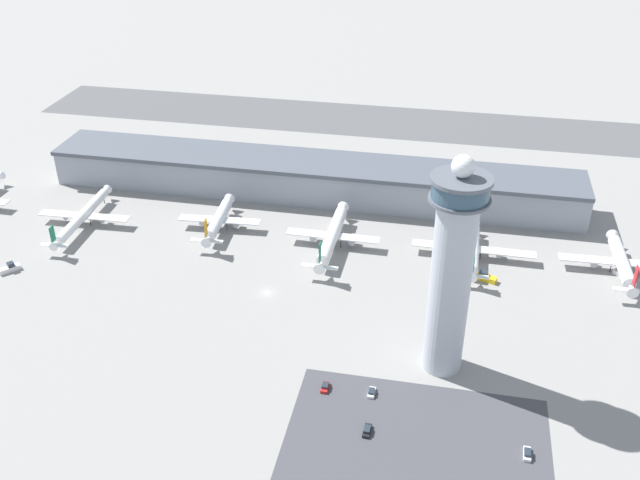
# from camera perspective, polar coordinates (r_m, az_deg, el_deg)

# --- Properties ---
(ground_plane) EXTENTS (1000.00, 1000.00, 0.00)m
(ground_plane) POSITION_cam_1_polar(r_m,az_deg,el_deg) (228.87, -4.29, -4.22)
(ground_plane) COLOR gray
(terminal_building) EXTENTS (209.88, 25.00, 15.13)m
(terminal_building) POSITION_cam_1_polar(r_m,az_deg,el_deg) (283.89, -0.66, 4.98)
(terminal_building) COLOR #9399A3
(terminal_building) RESTS_ON ground
(runway_strip) EXTENTS (314.82, 44.00, 0.01)m
(runway_strip) POSITION_cam_1_polar(r_m,az_deg,el_deg) (365.40, 2.21, 9.66)
(runway_strip) COLOR #515154
(runway_strip) RESTS_ON ground
(control_tower) EXTENTS (15.23, 15.23, 63.22)m
(control_tower) POSITION_cam_1_polar(r_m,az_deg,el_deg) (184.58, 10.49, -2.32)
(control_tower) COLOR #ADB2BC
(control_tower) RESTS_ON ground
(parking_lot_surface) EXTENTS (64.00, 40.00, 0.01)m
(parking_lot_surface) POSITION_cam_1_polar(r_m,az_deg,el_deg) (182.00, 7.78, -15.51)
(parking_lot_surface) COLOR #424247
(parking_lot_surface) RESTS_ON ground
(airplane_gate_bravo) EXTENTS (34.74, 45.67, 11.52)m
(airplane_gate_bravo) POSITION_cam_1_polar(r_m,az_deg,el_deg) (277.74, -18.45, 1.84)
(airplane_gate_bravo) COLOR white
(airplane_gate_bravo) RESTS_ON ground
(airplane_gate_charlie) EXTENTS (30.44, 34.39, 13.10)m
(airplane_gate_charlie) POSITION_cam_1_polar(r_m,az_deg,el_deg) (263.07, -8.11, 1.63)
(airplane_gate_charlie) COLOR silver
(airplane_gate_charlie) RESTS_ON ground
(airplane_gate_delta) EXTENTS (33.13, 44.48, 13.86)m
(airplane_gate_delta) POSITION_cam_1_polar(r_m,az_deg,el_deg) (249.75, 0.99, 0.35)
(airplane_gate_delta) COLOR white
(airplane_gate_delta) RESTS_ON ground
(airplane_gate_echo) EXTENTS (41.95, 37.03, 11.78)m
(airplane_gate_echo) POSITION_cam_1_polar(r_m,az_deg,el_deg) (249.02, 12.18, -0.70)
(airplane_gate_echo) COLOR white
(airplane_gate_echo) RESTS_ON ground
(airplane_gate_foxtrot) EXTENTS (40.00, 36.65, 13.17)m
(airplane_gate_foxtrot) POSITION_cam_1_polar(r_m,az_deg,el_deg) (255.90, 22.98, -1.63)
(airplane_gate_foxtrot) COLOR white
(airplane_gate_foxtrot) RESTS_ON ground
(service_truck_catering) EXTENTS (6.35, 6.85, 3.04)m
(service_truck_catering) POSITION_cam_1_polar(r_m,az_deg,el_deg) (259.88, -23.58, -2.09)
(service_truck_catering) COLOR black
(service_truck_catering) RESTS_ON ground
(service_truck_fuel) EXTENTS (7.90, 5.03, 3.16)m
(service_truck_fuel) POSITION_cam_1_polar(r_m,az_deg,el_deg) (239.85, 13.05, -2.91)
(service_truck_fuel) COLOR black
(service_truck_fuel) RESTS_ON ground
(service_truck_baggage) EXTENTS (7.51, 6.25, 2.74)m
(service_truck_baggage) POSITION_cam_1_polar(r_m,az_deg,el_deg) (255.89, 23.17, -2.55)
(service_truck_baggage) COLOR black
(service_truck_baggage) RESTS_ON ground
(car_black_suv) EXTENTS (1.98, 4.57, 1.45)m
(car_black_suv) POSITION_cam_1_polar(r_m,az_deg,el_deg) (182.04, 3.79, -14.96)
(car_black_suv) COLOR black
(car_black_suv) RESTS_ON ground
(car_navy_sedan) EXTENTS (1.88, 4.47, 1.56)m
(car_navy_sedan) POSITION_cam_1_polar(r_m,az_deg,el_deg) (183.18, 16.25, -16.10)
(car_navy_sedan) COLOR black
(car_navy_sedan) RESTS_ON ground
(car_green_van) EXTENTS (1.92, 4.18, 1.46)m
(car_green_van) POSITION_cam_1_polar(r_m,az_deg,el_deg) (192.94, 0.42, -11.68)
(car_green_van) COLOR black
(car_green_van) RESTS_ON ground
(car_grey_coupe) EXTENTS (1.81, 4.07, 1.38)m
(car_grey_coupe) POSITION_cam_1_polar(r_m,az_deg,el_deg) (191.94, 4.15, -12.06)
(car_grey_coupe) COLOR black
(car_grey_coupe) RESTS_ON ground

